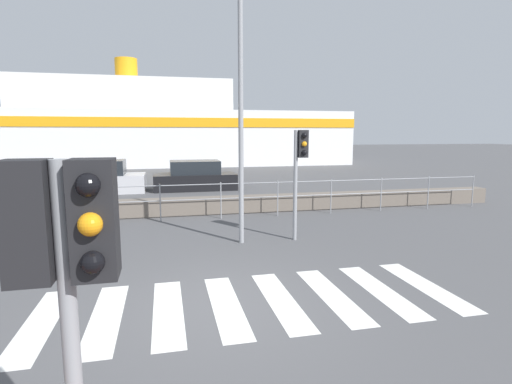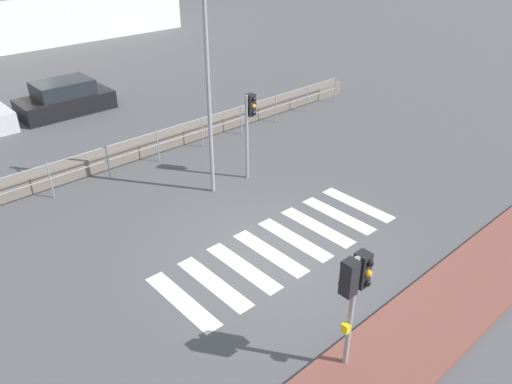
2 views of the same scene
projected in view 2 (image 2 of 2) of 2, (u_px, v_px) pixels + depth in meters
The scene contains 9 objects.
ground_plane at pixel (267, 254), 12.65m from camera, with size 160.00×160.00×0.00m, color #4C4C4F.
sidewalk_brick at pixel (407, 343), 9.96m from camera, with size 24.00×1.80×0.12m.
crosswalk at pixel (282, 246), 12.97m from camera, with size 6.75×2.40×0.01m.
seawall at pixel (122, 154), 17.25m from camera, with size 22.92×0.55×0.56m.
harbor_fence at pixel (133, 149), 16.45m from camera, with size 20.67×0.04×1.17m.
traffic_light_near at pixel (354, 284), 8.55m from camera, with size 0.58×0.41×2.57m.
traffic_light_far at pixel (249, 118), 15.39m from camera, with size 0.34×0.32×2.78m.
streetlamp at pixel (211, 68), 13.55m from camera, with size 0.32×0.97×6.33m.
parked_car_black at pixel (65, 99), 21.38m from camera, with size 3.89×1.84×1.39m.
Camera 2 is at (-7.08, -7.42, 7.56)m, focal length 35.00 mm.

